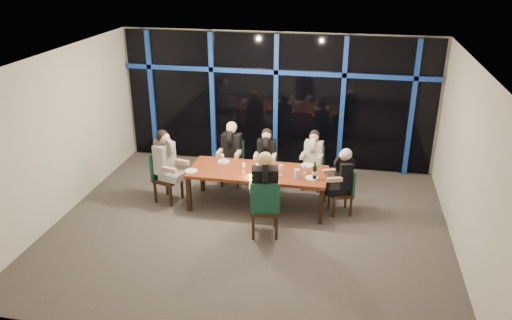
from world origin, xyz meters
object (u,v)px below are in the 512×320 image
(chair_far_mid, at_px, (267,165))
(wine_bottle, at_px, (315,172))
(diner_end_left, at_px, (166,156))
(chair_far_left, at_px, (233,160))
(diner_end_right, at_px, (342,172))
(diner_far_left, at_px, (231,145))
(diner_far_right, at_px, (313,151))
(chair_end_left, at_px, (164,174))
(chair_near_mid, at_px, (265,206))
(water_pitcher, at_px, (297,174))
(diner_near_mid, at_px, (265,181))
(diner_far_mid, at_px, (266,150))
(chair_far_right, at_px, (313,166))
(chair_end_right, at_px, (345,189))
(dining_table, at_px, (258,174))

(chair_far_mid, distance_m, wine_bottle, 1.56)
(diner_end_left, bearing_deg, chair_far_left, -29.05)
(diner_end_right, bearing_deg, diner_far_left, -128.33)
(diner_far_right, xyz_separation_m, wine_bottle, (0.12, -1.15, 0.05))
(chair_end_left, bearing_deg, chair_near_mid, -97.99)
(chair_far_left, relative_size, water_pitcher, 5.31)
(diner_far_right, distance_m, diner_near_mid, 2.06)
(diner_far_left, relative_size, diner_far_right, 1.08)
(diner_far_mid, height_order, diner_near_mid, diner_near_mid)
(chair_near_mid, bearing_deg, wine_bottle, -142.31)
(diner_near_mid, bearing_deg, chair_far_right, -120.24)
(chair_far_right, relative_size, chair_near_mid, 0.82)
(chair_end_left, xyz_separation_m, diner_far_left, (1.13, 0.94, 0.34))
(diner_far_left, xyz_separation_m, diner_end_right, (2.29, -0.82, -0.05))
(chair_far_left, relative_size, wine_bottle, 2.70)
(diner_far_mid, height_order, diner_far_right, diner_far_mid)
(water_pitcher, bearing_deg, diner_near_mid, -143.99)
(chair_end_right, bearing_deg, diner_end_left, -105.83)
(chair_far_right, relative_size, chair_end_right, 0.98)
(chair_far_mid, xyz_separation_m, chair_near_mid, (0.31, -1.97, 0.10))
(chair_far_mid, bearing_deg, diner_end_left, -152.25)
(dining_table, height_order, chair_near_mid, chair_near_mid)
(chair_end_left, xyz_separation_m, water_pitcher, (2.61, -0.11, 0.28))
(diner_far_left, bearing_deg, water_pitcher, -33.35)
(diner_far_left, xyz_separation_m, wine_bottle, (1.80, -1.03, -0.01))
(chair_near_mid, distance_m, diner_end_left, 2.33)
(dining_table, distance_m, diner_far_left, 1.14)
(diner_far_mid, bearing_deg, diner_near_mid, -82.60)
(chair_far_left, bearing_deg, chair_far_mid, -0.65)
(diner_near_mid, bearing_deg, chair_end_right, -154.24)
(chair_end_right, height_order, diner_end_left, diner_end_left)
(dining_table, distance_m, diner_end_right, 1.57)
(diner_far_mid, distance_m, diner_end_left, 2.02)
(chair_far_mid, distance_m, diner_far_mid, 0.36)
(chair_far_mid, relative_size, wine_bottle, 2.54)
(chair_near_mid, bearing_deg, chair_far_mid, -93.21)
(diner_end_left, bearing_deg, chair_end_left, 90.00)
(chair_far_mid, height_order, wine_bottle, wine_bottle)
(chair_far_right, xyz_separation_m, diner_far_mid, (-0.95, -0.22, 0.36))
(diner_far_mid, bearing_deg, chair_end_right, -26.99)
(chair_end_left, relative_size, diner_far_mid, 1.17)
(chair_near_mid, height_order, diner_near_mid, diner_near_mid)
(diner_far_right, bearing_deg, water_pitcher, -92.69)
(diner_far_right, distance_m, water_pitcher, 1.18)
(diner_end_left, height_order, water_pitcher, diner_end_left)
(dining_table, height_order, diner_near_mid, diner_near_mid)
(dining_table, xyz_separation_m, chair_far_right, (0.96, 1.04, -0.20))
(chair_end_left, distance_m, diner_far_left, 1.51)
(chair_far_left, xyz_separation_m, chair_far_right, (1.68, 0.11, -0.04))
(wine_bottle, bearing_deg, water_pitcher, -175.97)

